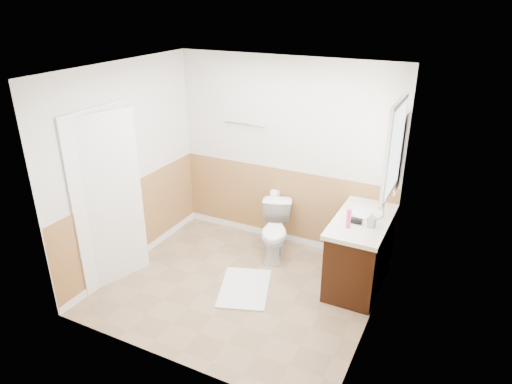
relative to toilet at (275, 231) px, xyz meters
The scene contains 32 objects.
floor 0.94m from the toilet, 94.60° to the right, with size 3.00×3.00×0.00m, color #8C7051.
ceiling 2.32m from the toilet, 94.60° to the right, with size 3.00×3.00×0.00m, color white.
wall_back 1.00m from the toilet, 99.21° to the left, with size 3.00×3.00×0.00m, color silver.
wall_front 2.35m from the toilet, 91.85° to the right, with size 3.00×3.00×0.00m, color silver.
wall_left 2.01m from the toilet, 151.05° to the right, with size 3.00×3.00×0.00m, color silver.
wall_right 1.90m from the toilet, 31.27° to the right, with size 3.00×3.00×0.00m, color silver.
wainscot_back 0.45m from the toilet, 99.47° to the left, with size 3.00×3.00×0.00m, color #9D683F.
wainscot_front 2.16m from the toilet, 91.86° to the right, with size 3.00×3.00×0.00m, color #9D683F.
wainscot_left 1.79m from the toilet, 150.86° to the right, with size 2.60×2.60×0.00m, color #9D683F.
wainscot_right 1.67m from the toilet, 31.49° to the right, with size 2.60×2.60×0.00m, color #9D683F.
toilet is the anchor object (origin of this frame).
bath_mat 0.92m from the toilet, 90.00° to the right, with size 0.55×0.80×0.02m, color white.
vanity_cabinet 1.15m from the toilet, ahead, with size 0.55×1.10×0.80m, color black.
vanity_knob_left 0.90m from the toilet, 16.52° to the right, with size 0.03×0.03×0.03m, color silver.
vanity_knob_right 0.87m from the toilet, ahead, with size 0.03×0.03×0.03m, color #B6B5BC.
countertop 1.24m from the toilet, ahead, with size 0.60×1.15×0.05m, color silver.
sink_basin 1.25m from the toilet, ahead, with size 0.36×0.36×0.02m, color white.
faucet 1.44m from the toilet, ahead, with size 0.02×0.02×0.14m, color silver.
lotion_bottle 1.28m from the toilet, 21.99° to the right, with size 0.05×0.05×0.22m, color #F03E8D.
soap_dispenser 1.42m from the toilet, 13.04° to the right, with size 0.08×0.08×0.17m, color #8B959C.
hair_dryer_body 1.25m from the toilet, 14.77° to the right, with size 0.07×0.07×0.14m, color black.
hair_dryer_handle 1.21m from the toilet, 14.06° to the right, with size 0.03×0.03×0.07m, color black.
mirror_panel 1.87m from the toilet, ahead, with size 0.02×0.35×0.90m, color silver.
window_frame 2.00m from the toilet, 11.33° to the right, with size 0.04×0.80×1.00m, color white.
window_glass 2.01m from the toilet, 11.21° to the right, with size 0.01×0.70×0.90m, color white.
door 2.09m from the toilet, 138.11° to the right, with size 0.05×0.80×2.04m, color white.
door_frame 2.14m from the toilet, 139.54° to the right, with size 0.02×0.92×2.10m, color white.
door_knob 1.82m from the toilet, 144.97° to the right, with size 0.06×0.06×0.06m, color silver.
towel_bar 1.45m from the toilet, 148.53° to the left, with size 0.02×0.02×0.62m, color silver.
tp_holder_bar 0.53m from the toilet, 115.30° to the left, with size 0.02×0.02×0.14m, color silver.
tp_roll 0.53m from the toilet, 115.30° to the left, with size 0.11×0.11×0.10m, color white.
tp_sheet 0.47m from the toilet, 115.30° to the left, with size 0.10×0.01×0.16m, color white.
Camera 1 is at (2.16, -3.91, 3.19)m, focal length 32.06 mm.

